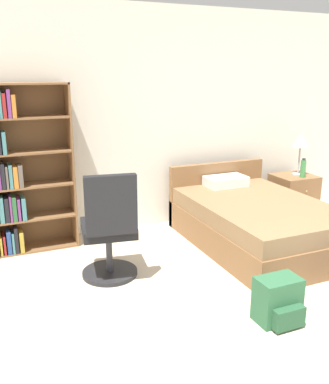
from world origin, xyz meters
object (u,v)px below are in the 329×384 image
(office_chair, at_px, (110,231))
(backpack_green, at_px, (278,301))
(bookshelf, at_px, (20,171))
(water_bottle, at_px, (303,168))
(nightstand, at_px, (293,194))
(bed, at_px, (255,221))
(table_lamp, at_px, (301,143))

(office_chair, relative_size, backpack_green, 2.91)
(office_chair, height_order, backpack_green, office_chair)
(bookshelf, xyz_separation_m, water_bottle, (3.48, -0.26, -0.23))
(bookshelf, xyz_separation_m, nightstand, (3.45, -0.15, -0.61))
(bed, relative_size, backpack_green, 5.40)
(bookshelf, bearing_deg, water_bottle, -4.35)
(bed, relative_size, table_lamp, 3.49)
(bookshelf, xyz_separation_m, backpack_green, (1.62, -2.21, -0.70))
(water_bottle, height_order, backpack_green, water_bottle)
(office_chair, relative_size, water_bottle, 4.14)
(bookshelf, xyz_separation_m, bed, (2.36, -0.84, -0.61))
(bed, height_order, water_bottle, water_bottle)
(bookshelf, height_order, backpack_green, bookshelf)
(office_chair, distance_m, table_lamp, 3.04)
(office_chair, height_order, water_bottle, office_chair)
(bookshelf, relative_size, office_chair, 1.69)
(office_chair, xyz_separation_m, backpack_green, (0.98, -1.18, -0.31))
(office_chair, xyz_separation_m, water_bottle, (2.84, 0.77, 0.17))
(bookshelf, distance_m, water_bottle, 3.50)
(bed, distance_m, water_bottle, 1.31)
(bookshelf, relative_size, bed, 0.91)
(office_chair, height_order, nightstand, office_chair)
(bed, distance_m, backpack_green, 1.56)
(nightstand, bearing_deg, backpack_green, -131.58)
(bed, xyz_separation_m, nightstand, (1.09, 0.69, 0.00))
(bed, bearing_deg, backpack_green, -118.32)
(office_chair, relative_size, table_lamp, 1.88)
(water_bottle, relative_size, backpack_green, 0.70)
(office_chair, distance_m, backpack_green, 1.57)
(nightstand, height_order, backpack_green, nightstand)
(bed, relative_size, office_chair, 1.85)
(water_bottle, bearing_deg, bookshelf, 175.65)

